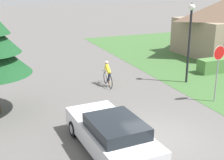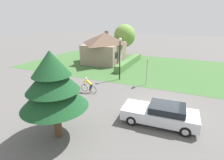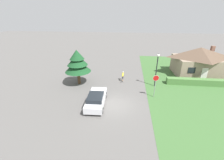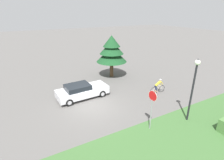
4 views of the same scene
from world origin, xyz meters
name	(u,v)px [view 2 (image 2 of 4)]	position (x,y,z in m)	size (l,w,h in m)	color
ground_plane	(162,108)	(0.00, 0.00, 0.00)	(140.00, 140.00, 0.00)	#5B5956
grass_verge_right	(146,67)	(11.73, 4.00, 0.01)	(16.00, 36.00, 0.01)	#3D6633
cottage_house	(105,47)	(12.62, 10.99, 2.37)	(8.09, 6.12, 4.72)	gray
hedge_row	(129,62)	(11.80, 6.56, 0.47)	(9.78, 0.90, 0.94)	#4C7A3D
sedan_left_lane	(160,114)	(-2.22, -0.21, 0.70)	(2.12, 4.83, 1.39)	silver
cyclist	(89,85)	(0.42, 6.77, 0.69)	(0.44, 1.71, 1.45)	black
stop_sign	(147,66)	(4.52, 2.31, 2.06)	(0.72, 0.09, 2.92)	gray
street_lamp	(120,51)	(5.05, 5.49, 3.22)	(0.38, 0.38, 4.75)	black
conifer_tall_near	(53,84)	(-5.93, 5.02, 3.25)	(3.65, 3.65, 5.05)	#4C3823
deciduous_tree_right	(125,36)	(18.77, 9.91, 3.66)	(3.93, 3.93, 5.73)	#4C3823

